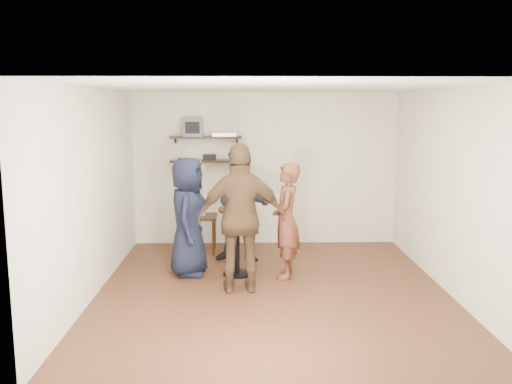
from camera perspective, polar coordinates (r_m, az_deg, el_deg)
The scene contains 18 objects.
room at distance 6.82m, azimuth 1.79°, elevation -0.01°, with size 4.58×5.08×2.68m.
shelf_upper at distance 9.13m, azimuth -5.30°, elevation 5.75°, with size 1.20×0.25×0.04m, color black.
shelf_lower at distance 9.16m, azimuth -5.27°, elevation 3.26°, with size 1.20×0.25×0.04m, color black.
crt_monitor at distance 9.14m, azimuth -6.63°, elevation 6.79°, with size 0.32×0.30×0.30m, color #59595B.
dvd_deck at distance 9.11m, azimuth -3.34°, elevation 6.07°, with size 0.40×0.24×0.06m, color silver.
radio at distance 9.15m, azimuth -4.91°, elevation 3.68°, with size 0.22×0.10×0.10m, color black.
power_strip at distance 9.24m, azimuth -7.28°, elevation 3.47°, with size 0.30×0.05×0.03m, color black.
side_table at distance 8.85m, azimuth -5.79°, elevation -3.11°, with size 0.52×0.52×0.61m.
vase_lilies at distance 8.78m, azimuth -5.84°, elevation -0.60°, with size 0.19×0.19×0.93m.
drinks_table at distance 7.62m, azimuth -2.00°, elevation -4.27°, with size 0.53×0.53×0.96m.
wine_glass_fl at distance 7.49m, azimuth -2.48°, elevation -0.65°, with size 0.07×0.07×0.22m.
wine_glass_fr at distance 7.50m, azimuth -1.61°, elevation -0.62°, with size 0.07×0.07×0.22m.
wine_glass_bl at distance 7.57m, azimuth -2.16°, elevation -0.56°, with size 0.07×0.07×0.22m.
wine_glass_br at distance 7.53m, azimuth -1.79°, elevation -0.76°, with size 0.06×0.06×0.19m.
person_plaid at distance 7.52m, azimuth 3.21°, elevation -3.00°, with size 0.59×0.38×1.61m, color #AC132F.
person_dark at distance 8.24m, azimuth -1.42°, elevation -1.41°, with size 0.85×0.66×1.75m, color black.
person_navy at distance 7.66m, azimuth -7.16°, elevation -2.60°, with size 0.82×0.53×1.67m, color black.
person_brown at distance 6.88m, azimuth -1.54°, elevation -2.82°, with size 1.12×0.47×1.92m, color #4E3621.
Camera 1 is at (-0.36, -6.72, 2.38)m, focal length 38.00 mm.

